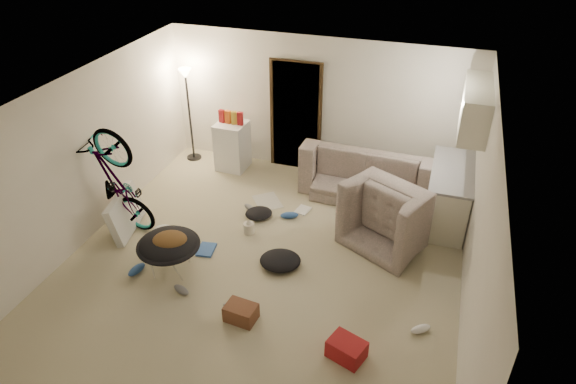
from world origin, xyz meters
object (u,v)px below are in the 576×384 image
(mini_fridge, at_px, (232,146))
(juicer, at_px, (249,227))
(saucer_chair, at_px, (169,250))
(drink_case_b, at_px, (347,349))
(bicycle, at_px, (122,204))
(drink_case_a, at_px, (241,313))
(sofa, at_px, (368,175))
(floor_lamp, at_px, (187,95))
(kitchen_counter, at_px, (448,196))
(tv_box, at_px, (125,213))
(armchair, at_px, (398,216))

(mini_fridge, bearing_deg, juicer, -57.95)
(saucer_chair, bearing_deg, drink_case_b, -15.39)
(bicycle, xyz_separation_m, saucer_chair, (1.14, -0.62, -0.13))
(bicycle, relative_size, juicer, 7.64)
(bicycle, height_order, drink_case_a, bicycle)
(saucer_chair, bearing_deg, sofa, 52.81)
(floor_lamp, height_order, kitchen_counter, floor_lamp)
(kitchen_counter, xyz_separation_m, sofa, (-1.36, 0.45, -0.11))
(sofa, xyz_separation_m, juicer, (-1.53, -1.77, -0.23))
(kitchen_counter, bearing_deg, drink_case_b, -105.84)
(floor_lamp, xyz_separation_m, kitchen_counter, (4.83, -0.65, -0.87))
(sofa, relative_size, saucer_chair, 2.59)
(kitchen_counter, xyz_separation_m, tv_box, (-4.73, -1.83, -0.13))
(tv_box, bearing_deg, sofa, 22.42)
(kitchen_counter, bearing_deg, tv_box, -158.82)
(drink_case_a, xyz_separation_m, juicer, (-0.58, 1.74, -0.01))
(sofa, height_order, drink_case_b, sofa)
(tv_box, bearing_deg, saucer_chair, -41.81)
(armchair, xyz_separation_m, mini_fridge, (-3.26, 1.28, 0.07))
(bicycle, distance_m, drink_case_a, 2.73)
(armchair, bearing_deg, floor_lamp, 9.20)
(bicycle, bearing_deg, kitchen_counter, -61.17)
(sofa, height_order, tv_box, sofa)
(tv_box, distance_m, drink_case_b, 4.07)
(floor_lamp, xyz_separation_m, bicycle, (0.10, -2.52, -0.81))
(mini_fridge, height_order, juicer, mini_fridge)
(bicycle, xyz_separation_m, tv_box, (0.00, 0.04, -0.18))
(sofa, bearing_deg, juicer, 51.09)
(mini_fridge, distance_m, saucer_chair, 3.07)
(kitchen_counter, xyz_separation_m, bicycle, (-4.73, -1.87, 0.06))
(mini_fridge, distance_m, drink_case_b, 4.85)
(bicycle, height_order, mini_fridge, bicycle)
(drink_case_a, distance_m, juicer, 1.83)
(armchair, height_order, tv_box, armchair)
(drink_case_a, bearing_deg, bicycle, 159.88)
(floor_lamp, xyz_separation_m, tv_box, (0.10, -2.48, -0.99))
(drink_case_b, bearing_deg, tv_box, 179.56)
(sofa, distance_m, bicycle, 4.10)
(floor_lamp, relative_size, tv_box, 1.90)
(bicycle, xyz_separation_m, drink_case_a, (2.43, -1.19, -0.39))
(kitchen_counter, height_order, saucer_chair, kitchen_counter)
(floor_lamp, bearing_deg, kitchen_counter, -7.66)
(saucer_chair, xyz_separation_m, tv_box, (-1.14, 0.66, -0.05))
(tv_box, bearing_deg, kitchen_counter, 9.50)
(drink_case_b, height_order, juicer, juicer)
(floor_lamp, xyz_separation_m, drink_case_b, (3.91, -3.88, -1.19))
(armchair, xyz_separation_m, drink_case_b, (-0.23, -2.50, -0.27))
(bicycle, bearing_deg, saucer_chair, -111.41)
(kitchen_counter, xyz_separation_m, mini_fridge, (-3.94, 0.55, 0.01))
(juicer, bearing_deg, sofa, 49.24)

